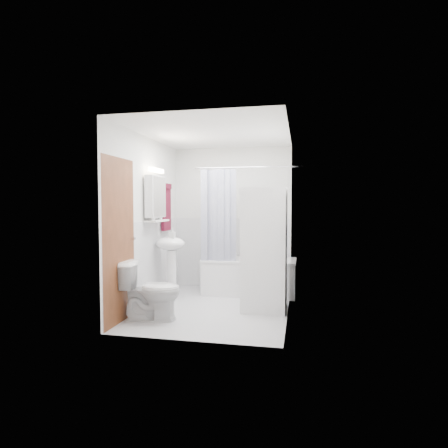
% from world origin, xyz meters
% --- Properties ---
extents(floor, '(2.60, 2.60, 0.00)m').
position_xyz_m(floor, '(0.00, 0.00, 0.00)').
color(floor, silver).
rests_on(floor, ground).
extents(room_walls, '(2.60, 2.60, 2.60)m').
position_xyz_m(room_walls, '(0.00, 0.00, 1.49)').
color(room_walls, white).
rests_on(room_walls, ground).
extents(wainscot, '(1.98, 2.58, 2.58)m').
position_xyz_m(wainscot, '(0.00, 0.29, 0.60)').
color(wainscot, white).
rests_on(wainscot, ground).
extents(door, '(0.05, 2.00, 2.00)m').
position_xyz_m(door, '(-0.95, -0.55, 1.00)').
color(door, brown).
rests_on(door, ground).
extents(bathtub, '(1.47, 0.70, 0.56)m').
position_xyz_m(bathtub, '(0.36, 0.92, 0.31)').
color(bathtub, white).
rests_on(bathtub, ground).
extents(tub_spout, '(0.04, 0.12, 0.04)m').
position_xyz_m(tub_spout, '(0.56, 1.25, 0.88)').
color(tub_spout, silver).
rests_on(tub_spout, room_walls).
extents(curtain_rod, '(1.65, 0.02, 0.02)m').
position_xyz_m(curtain_rod, '(0.36, 0.63, 2.00)').
color(curtain_rod, silver).
rests_on(curtain_rod, room_walls).
extents(shower_curtain, '(0.55, 0.02, 1.45)m').
position_xyz_m(shower_curtain, '(-0.09, 0.63, 1.25)').
color(shower_curtain, '#131843').
rests_on(shower_curtain, curtain_rod).
extents(sink, '(0.44, 0.37, 1.04)m').
position_xyz_m(sink, '(-0.75, 0.30, 0.70)').
color(sink, white).
rests_on(sink, ground).
extents(medicine_cabinet, '(0.13, 0.50, 0.71)m').
position_xyz_m(medicine_cabinet, '(-0.90, 0.10, 1.57)').
color(medicine_cabinet, white).
rests_on(medicine_cabinet, room_walls).
extents(shelf, '(0.18, 0.54, 0.02)m').
position_xyz_m(shelf, '(-0.89, 0.10, 1.20)').
color(shelf, silver).
rests_on(shelf, room_walls).
extents(shower_caddy, '(0.22, 0.06, 0.02)m').
position_xyz_m(shower_caddy, '(0.61, 1.24, 1.15)').
color(shower_caddy, silver).
rests_on(shower_caddy, room_walls).
extents(towel, '(0.07, 0.31, 0.76)m').
position_xyz_m(towel, '(-0.94, 0.62, 1.41)').
color(towel, '#541120').
rests_on(towel, room_walls).
extents(washer_dryer, '(0.60, 0.59, 1.66)m').
position_xyz_m(washer_dryer, '(0.68, 0.05, 0.83)').
color(washer_dryer, white).
rests_on(washer_dryer, ground).
extents(toilet, '(0.81, 0.56, 0.72)m').
position_xyz_m(toilet, '(-0.66, -0.68, 0.36)').
color(toilet, white).
rests_on(toilet, ground).
extents(soap_pump, '(0.08, 0.17, 0.08)m').
position_xyz_m(soap_pump, '(-0.71, 0.25, 0.95)').
color(soap_pump, gray).
rests_on(soap_pump, sink).
extents(shelf_bottle, '(0.07, 0.18, 0.07)m').
position_xyz_m(shelf_bottle, '(-0.89, -0.05, 1.25)').
color(shelf_bottle, gray).
rests_on(shelf_bottle, shelf).
extents(shelf_cup, '(0.10, 0.09, 0.10)m').
position_xyz_m(shelf_cup, '(-0.89, 0.22, 1.26)').
color(shelf_cup, gray).
rests_on(shelf_cup, shelf).
extents(shampoo_a, '(0.13, 0.17, 0.13)m').
position_xyz_m(shampoo_a, '(0.35, 1.24, 1.23)').
color(shampoo_a, gray).
rests_on(shampoo_a, shower_caddy).
extents(shampoo_b, '(0.08, 0.21, 0.08)m').
position_xyz_m(shampoo_b, '(0.47, 1.24, 1.20)').
color(shampoo_b, navy).
rests_on(shampoo_b, shower_caddy).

